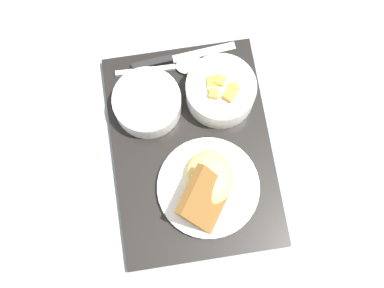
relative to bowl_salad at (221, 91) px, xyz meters
The scene contains 7 objects.
ground_plane 0.12m from the bowl_salad, 44.50° to the right, with size 4.00×4.00×0.00m, color #99A3AD.
serving_tray 0.12m from the bowl_salad, 44.50° to the right, with size 0.43×0.34×0.02m.
bowl_salad is the anchor object (origin of this frame).
bowl_soup 0.13m from the bowl_salad, 98.13° to the right, with size 0.12×0.12×0.05m.
plate_main 0.17m from the bowl_salad, 24.81° to the right, with size 0.18×0.18×0.08m.
knife 0.12m from the bowl_salad, 143.48° to the right, with size 0.02×0.20×0.01m.
spoon 0.10m from the bowl_salad, 144.12° to the right, with size 0.05×0.17×0.01m.
Camera 1 is at (0.23, -0.07, 0.95)m, focal length 50.00 mm.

